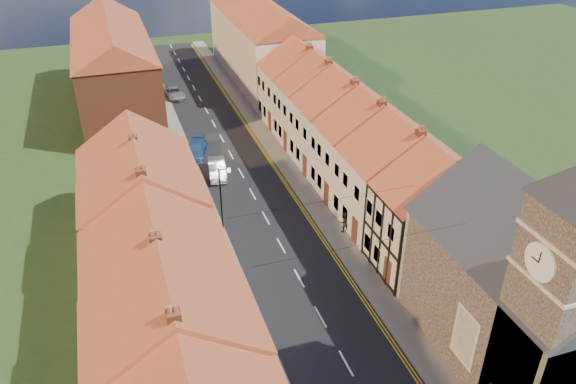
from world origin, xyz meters
The scene contains 21 objects.
road centered at (0.00, 30.00, 0.01)m, with size 7.00×90.00×0.02m, color black.
pavement_left centered at (-4.40, 30.00, 0.06)m, with size 1.80×90.00×0.12m, color slate.
pavement_right centered at (4.40, 30.00, 0.06)m, with size 1.80×90.00×0.12m, color slate.
church centered at (9.36, 3.32, 5.88)m, with size 11.25×14.25×15.20m.
cottage_r_tudor centered at (9.27, 12.70, 4.47)m, with size 8.30×5.20×9.00m.
cottage_r_white_near centered at (9.30, 18.10, 4.47)m, with size 8.30×6.00×9.00m.
cottage_r_cream_mid centered at (9.30, 23.50, 4.48)m, with size 8.30×5.20×9.00m.
cottage_r_pink centered at (9.30, 28.90, 4.47)m, with size 8.30×6.00×9.00m.
cottage_r_white_far centered at (9.30, 34.30, 4.48)m, with size 8.30×5.20×9.00m.
cottage_r_cream_far centered at (9.30, 39.70, 4.47)m, with size 8.30×6.00×9.00m.
cottage_l_cream centered at (-9.30, 5.55, 4.52)m, with size 8.30×6.30×9.10m.
cottage_l_white centered at (-9.30, 11.95, 4.37)m, with size 8.30×6.90×8.80m.
cottage_l_brick_mid centered at (-9.30, 18.05, 4.53)m, with size 8.30×5.70×9.10m.
cottage_l_pink centered at (-9.30, 23.85, 4.37)m, with size 8.30×6.30×8.80m.
block_right_far centered at (9.30, 55.00, 5.29)m, with size 8.30×24.20×10.50m.
block_left_far centered at (-9.30, 50.00, 5.29)m, with size 8.30×24.20×10.50m.
lamppost centered at (-3.81, 20.00, 3.54)m, with size 0.88×0.15×6.00m.
car_mid centered at (-2.15, 30.24, 0.69)m, with size 1.47×4.21×1.39m, color #989B9F.
car_far centered at (-3.20, 35.01, 0.64)m, with size 1.80×4.43×1.28m, color navy.
car_distant centered at (-2.90, 51.45, 0.60)m, with size 1.98×4.30×1.20m, color #929598.
pedestrian_right centered at (5.10, 18.16, 0.96)m, with size 0.81×0.63×1.67m, color black.
Camera 1 is at (-10.31, -14.38, 24.52)m, focal length 35.00 mm.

